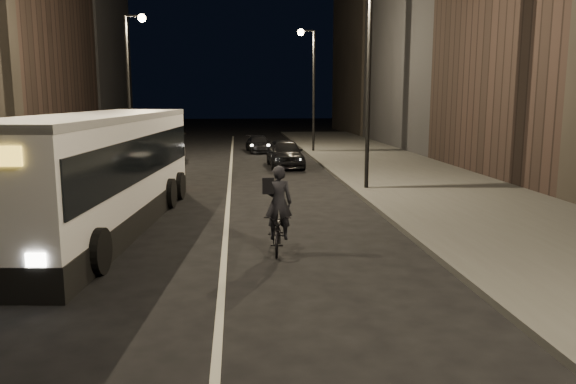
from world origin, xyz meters
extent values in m
plane|color=black|center=(0.00, 0.00, 0.00)|extent=(180.00, 180.00, 0.00)
cube|color=#3A3A38|center=(8.50, 14.00, 0.08)|extent=(7.00, 70.00, 0.16)
cube|color=#3A3A38|center=(-8.50, 14.00, 0.08)|extent=(7.00, 70.00, 0.16)
cylinder|color=black|center=(5.60, 12.00, 4.16)|extent=(0.16, 0.16, 8.00)
cylinder|color=black|center=(5.60, 28.00, 4.16)|extent=(0.16, 0.16, 8.00)
cube|color=black|center=(5.15, 28.00, 8.16)|extent=(0.90, 0.08, 0.08)
sphere|color=#FFD18C|center=(4.70, 28.00, 8.06)|extent=(0.44, 0.44, 0.44)
cylinder|color=black|center=(-5.60, 22.00, 4.16)|extent=(0.16, 0.16, 8.00)
cube|color=black|center=(-5.15, 22.00, 8.16)|extent=(0.90, 0.08, 0.08)
sphere|color=#FFD18C|center=(-4.70, 22.00, 8.06)|extent=(0.44, 0.44, 0.44)
cube|color=white|center=(-3.60, 6.28, 1.65)|extent=(3.72, 12.57, 3.30)
cube|color=black|center=(-3.60, 6.28, 2.12)|extent=(3.76, 12.17, 1.19)
cube|color=white|center=(-3.60, 6.28, 3.25)|extent=(3.74, 12.57, 0.19)
cylinder|color=black|center=(-2.72, 1.85, 0.52)|extent=(0.46, 1.06, 1.03)
cylinder|color=black|center=(-4.52, 10.31, 0.52)|extent=(0.46, 1.06, 1.03)
cylinder|color=black|center=(-1.95, 10.07, 0.52)|extent=(0.46, 1.06, 1.03)
imported|color=black|center=(1.34, 3.31, 0.50)|extent=(0.84, 1.96, 1.00)
imported|color=black|center=(1.34, 3.11, 1.28)|extent=(0.70, 0.50, 1.83)
imported|color=black|center=(2.98, 20.30, 0.77)|extent=(1.96, 4.57, 1.54)
imported|color=#3B3B3E|center=(-3.60, 22.50, 0.69)|extent=(1.58, 4.21, 1.37)
imported|color=black|center=(1.89, 28.91, 0.56)|extent=(1.96, 4.01, 1.12)
camera|label=1|loc=(0.35, -10.27, 3.83)|focal=35.00mm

